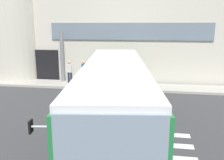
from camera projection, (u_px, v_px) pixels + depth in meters
name	position (u px, v px, depth m)	size (l,w,h in m)	color
ground_plane	(98.00, 110.00, 12.63)	(80.00, 90.00, 0.02)	#353538
bay_paint_stripes	(130.00, 155.00, 8.28)	(4.40, 3.96, 0.01)	silver
terminal_building	(117.00, 34.00, 23.10)	(19.28, 13.80, 6.86)	beige
boarding_curb	(113.00, 86.00, 17.23)	(21.48, 2.00, 0.15)	#9E9B93
entry_support_column	(62.00, 57.00, 17.98)	(0.28, 0.28, 3.63)	slate
bus_main_foreground	(115.00, 94.00, 10.66)	(4.07, 11.85, 2.70)	#1E7238
passenger_near_column	(70.00, 71.00, 17.32)	(0.58, 0.42, 1.68)	#1E2338
passenger_by_doorway	(84.00, 71.00, 17.22)	(0.40, 0.49, 1.68)	#1E2338
safety_bollard_yellow	(83.00, 84.00, 16.27)	(0.18, 0.18, 0.90)	yellow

